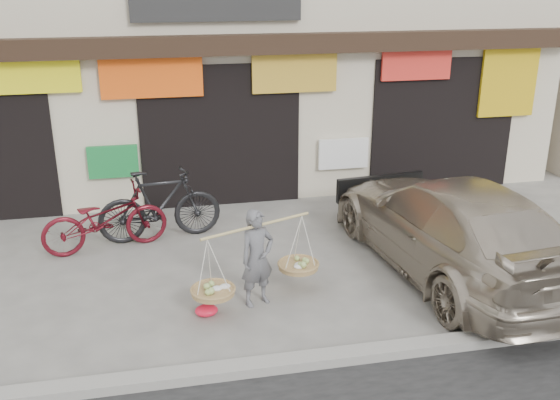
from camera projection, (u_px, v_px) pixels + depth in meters
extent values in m
plane|color=gray|center=(252.00, 287.00, 9.00)|extent=(70.00, 70.00, 0.00)
cube|color=gray|center=(279.00, 364.00, 7.14)|extent=(70.00, 0.25, 0.12)
cube|color=beige|center=(202.00, 8.00, 13.75)|extent=(14.00, 6.00, 7.00)
cube|color=black|center=(219.00, 45.00, 11.02)|extent=(14.00, 0.35, 0.35)
cube|color=black|center=(219.00, 133.00, 11.97)|extent=(3.00, 0.60, 2.70)
cube|color=black|center=(437.00, 122.00, 12.83)|extent=(3.00, 0.60, 2.70)
cube|color=#FFF317|center=(32.00, 76.00, 10.63)|extent=(1.60, 0.08, 0.60)
cube|color=#FE5911|center=(152.00, 78.00, 11.04)|extent=(1.80, 0.08, 0.70)
cube|color=gold|center=(295.00, 73.00, 11.54)|extent=(1.60, 0.08, 0.70)
cube|color=red|center=(416.00, 64.00, 11.96)|extent=(1.40, 0.08, 0.60)
cube|color=gold|center=(508.00, 82.00, 12.47)|extent=(1.20, 0.08, 1.40)
cube|color=#1B823A|center=(113.00, 162.00, 11.41)|extent=(0.90, 0.08, 0.60)
cube|color=white|center=(343.00, 154.00, 12.28)|extent=(1.00, 0.08, 0.60)
cube|color=#272727|center=(217.00, 7.00, 10.86)|extent=(3.00, 0.08, 0.50)
imported|color=#5E5E63|center=(257.00, 258.00, 8.33)|extent=(0.58, 0.49, 1.36)
cylinder|color=tan|center=(257.00, 226.00, 8.17)|extent=(1.55, 0.65, 0.04)
cylinder|color=#A17F4D|center=(213.00, 291.00, 8.09)|extent=(0.56, 0.56, 0.07)
ellipsoid|color=#A5BF66|center=(213.00, 287.00, 8.07)|extent=(0.39, 0.39, 0.10)
cylinder|color=#A17F4D|center=(298.00, 266.00, 8.79)|extent=(0.56, 0.56, 0.07)
ellipsoid|color=#A5BF66|center=(298.00, 262.00, 8.77)|extent=(0.39, 0.39, 0.10)
imported|color=#540E18|center=(105.00, 219.00, 10.04)|extent=(2.10, 1.12, 1.05)
imported|color=black|center=(160.00, 205.00, 10.40)|extent=(2.10, 0.81, 1.23)
imported|color=#AA9D89|center=(451.00, 226.00, 9.29)|extent=(2.53, 5.15, 1.44)
cube|color=black|center=(380.00, 187.00, 11.45)|extent=(1.70, 0.28, 0.45)
cube|color=silver|center=(378.00, 191.00, 11.54)|extent=(0.45, 0.07, 0.12)
ellipsoid|color=#F61735|center=(206.00, 310.00, 8.24)|extent=(0.31, 0.25, 0.14)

